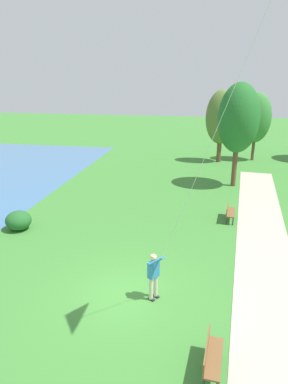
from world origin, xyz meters
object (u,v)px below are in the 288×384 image
park_bench_far_walkway (229,211)px  tree_treeline_right (239,118)px  person_kite_flyer (154,272)px  lakeside_shrub (18,220)px  tree_lakeside_near (221,118)px  tree_treeline_left (256,118)px  park_bench_near_walkway (211,355)px

park_bench_far_walkway → tree_treeline_right: 7.73m
person_kite_flyer → lakeside_shrub: size_ratio=1.41×
park_bench_far_walkway → tree_lakeside_near: (-0.28, 13.73, 3.50)m
park_bench_far_walkway → tree_lakeside_near: size_ratio=0.24×
tree_treeline_left → tree_treeline_right: bearing=-104.8°
person_kite_flyer → tree_treeline_left: size_ratio=0.30×
tree_lakeside_near → lakeside_shrub: tree_lakeside_near is taller
person_kite_flyer → lakeside_shrub: (-7.65, 4.44, -0.56)m
person_kite_flyer → park_bench_near_walkway: person_kite_flyer is taller
lakeside_shrub → tree_lakeside_near: bearing=58.7°
tree_treeline_left → lakeside_shrub: (-13.46, -18.23, -3.41)m
tree_treeline_left → lakeside_shrub: 22.92m
person_kite_flyer → lakeside_shrub: person_kite_flyer is taller
park_bench_near_walkway → tree_treeline_left: 25.98m
park_bench_near_walkway → tree_treeline_right: bearing=84.6°
tree_treeline_left → person_kite_flyer: bearing=-104.4°
tree_treeline_left → park_bench_far_walkway: bearing=-100.8°
park_bench_near_walkway → tree_lakeside_near: tree_lakeside_near is taller
tree_treeline_left → lakeside_shrub: bearing=-126.5°
park_bench_near_walkway → park_bench_far_walkway: 10.50m
park_bench_near_walkway → tree_treeline_left: (3.87, 25.46, 3.39)m
tree_lakeside_near → lakeside_shrub: (-10.32, -16.94, -3.52)m
park_bench_near_walkway → lakeside_shrub: bearing=143.0°
park_bench_near_walkway → lakeside_shrub: lakeside_shrub is taller
park_bench_near_walkway → tree_lakeside_near: size_ratio=0.24×
person_kite_flyer → tree_lakeside_near: bearing=82.9°
person_kite_flyer → tree_treeline_right: tree_treeline_right is taller
person_kite_flyer → tree_treeline_left: tree_treeline_left is taller
park_bench_far_walkway → tree_treeline_left: bearing=79.2°
person_kite_flyer → park_bench_near_walkway: size_ratio=1.19×
tree_treeline_right → lakeside_shrub: bearing=-139.2°
person_kite_flyer → park_bench_near_walkway: bearing=-55.2°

